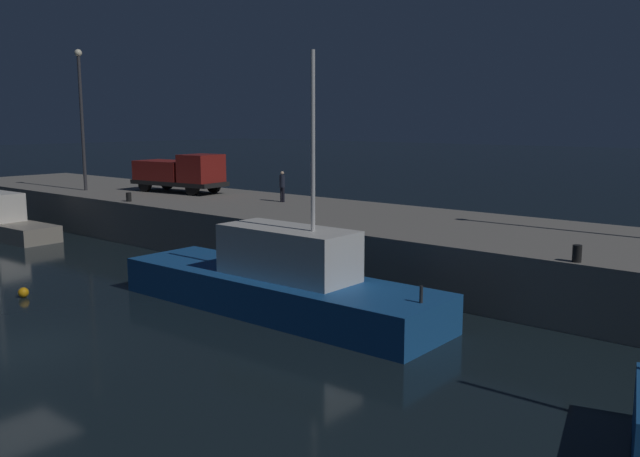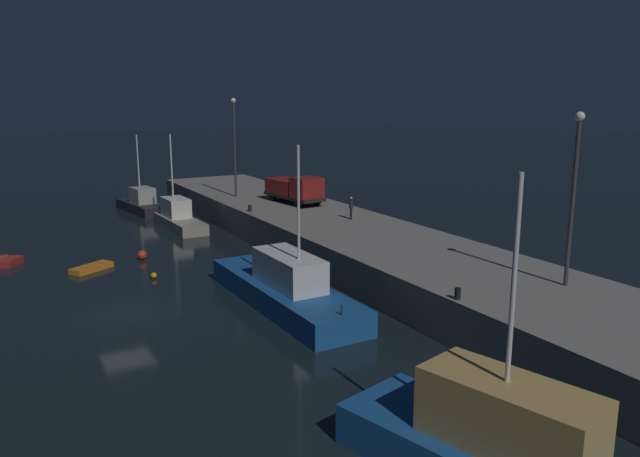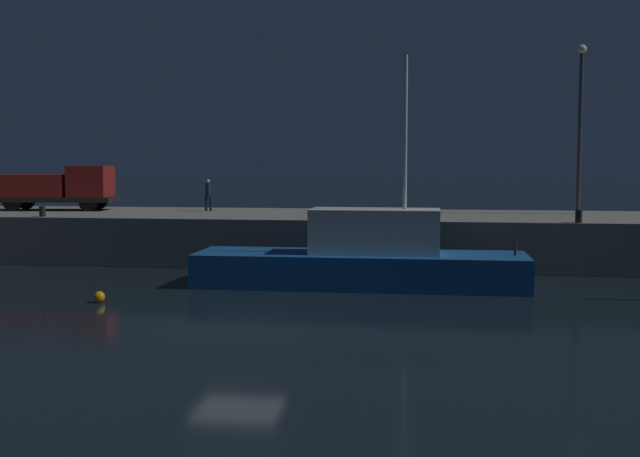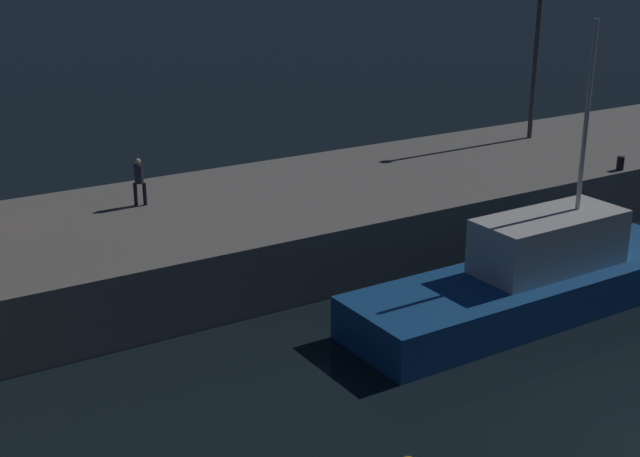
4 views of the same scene
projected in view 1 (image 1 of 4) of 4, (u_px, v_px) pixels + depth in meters
name	position (u px, v px, depth m)	size (l,w,h in m)	color
ground_plane	(17.00, 351.00, 19.03)	(320.00, 320.00, 0.00)	black
pier_quay	(357.00, 238.00, 30.90)	(66.22, 8.73, 2.18)	gray
fishing_trawler_red	(279.00, 283.00, 22.84)	(12.43, 3.41, 8.59)	#195193
fishing_boat_white	(4.00, 221.00, 37.44)	(7.64, 2.47, 7.71)	gray
mooring_buoy_near	(23.00, 292.00, 24.71)	(0.38, 0.38, 0.38)	orange
lamp_post_west	(81.00, 109.00, 40.61)	(0.44, 0.44, 8.44)	#38383D
utility_truck	(180.00, 172.00, 39.95)	(6.28, 2.84, 2.30)	black
dockworker	(282.00, 184.00, 35.38)	(0.40, 0.40, 1.62)	black
bollard_west	(577.00, 254.00, 20.40)	(0.28, 0.28, 0.52)	black
bollard_central	(129.00, 197.00, 35.65)	(0.28, 0.28, 0.47)	black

